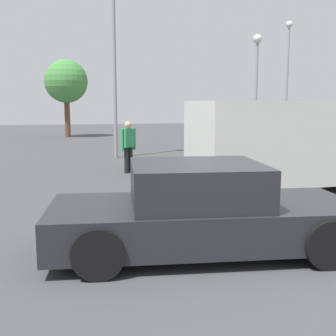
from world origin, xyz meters
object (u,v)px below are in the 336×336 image
at_px(pedestrian, 128,143).
at_px(light_post_mid, 288,60).
at_px(van_white, 301,142).
at_px(light_post_near, 114,30).
at_px(sedan_foreground, 202,211).
at_px(light_post_far, 257,69).

height_order(pedestrian, light_post_mid, light_post_mid).
distance_m(van_white, light_post_near, 8.86).
bearing_deg(sedan_foreground, pedestrian, 97.07).
bearing_deg(sedan_foreground, light_post_near, 96.75).
distance_m(light_post_near, light_post_far, 8.05).
relative_size(sedan_foreground, light_post_far, 0.82).
height_order(sedan_foreground, light_post_far, light_post_far).
xyz_separation_m(van_white, pedestrian, (-3.72, 3.45, -0.24)).
height_order(van_white, light_post_far, light_post_far).
bearing_deg(light_post_far, sedan_foreground, -118.83).
bearing_deg(sedan_foreground, light_post_far, 68.99).
distance_m(sedan_foreground, pedestrian, 7.08).
distance_m(van_white, pedestrian, 5.08).
relative_size(van_white, pedestrian, 3.45).
bearing_deg(light_post_mid, sedan_foreground, -122.92).
bearing_deg(van_white, sedan_foreground, -138.17).
bearing_deg(van_white, light_post_far, 67.94).
bearing_deg(light_post_near, pedestrian, -91.65).
height_order(van_white, light_post_mid, light_post_mid).
distance_m(van_white, light_post_far, 11.20).
xyz_separation_m(pedestrian, light_post_near, (0.11, 3.76, 3.90)).
relative_size(light_post_mid, light_post_far, 1.35).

